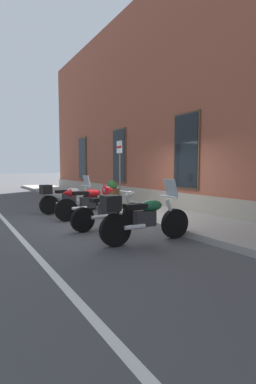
# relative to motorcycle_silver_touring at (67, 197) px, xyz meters

# --- Properties ---
(ground_plane) EXTENTS (140.00, 140.00, 0.00)m
(ground_plane) POSITION_rel_motorcycle_silver_touring_xyz_m (2.29, 1.12, -0.53)
(ground_plane) COLOR #424244
(sidewalk) EXTENTS (33.41, 2.23, 0.14)m
(sidewalk) POSITION_rel_motorcycle_silver_touring_xyz_m (2.29, 2.23, -0.46)
(sidewalk) COLOR gray
(sidewalk) RESTS_ON ground_plane
(lane_stripe) EXTENTS (33.41, 0.12, 0.01)m
(lane_stripe) POSITION_rel_motorcycle_silver_touring_xyz_m (2.29, -2.08, -0.53)
(lane_stripe) COLOR silver
(lane_stripe) RESTS_ON ground_plane
(brick_pub_facade) EXTENTS (27.41, 6.56, 8.46)m
(brick_pub_facade) POSITION_rel_motorcycle_silver_touring_xyz_m (2.29, 6.57, 3.69)
(brick_pub_facade) COLOR brown
(brick_pub_facade) RESTS_ON ground_plane
(motorcycle_silver_touring) EXTENTS (0.67, 2.19, 1.28)m
(motorcycle_silver_touring) POSITION_rel_motorcycle_silver_touring_xyz_m (0.00, 0.00, 0.00)
(motorcycle_silver_touring) COLOR black
(motorcycle_silver_touring) RESTS_ON ground_plane
(motorcycle_red_sport) EXTENTS (0.62, 2.08, 1.05)m
(motorcycle_red_sport) POSITION_rel_motorcycle_silver_touring_xyz_m (1.58, 0.23, 0.03)
(motorcycle_red_sport) COLOR black
(motorcycle_red_sport) RESTS_ON ground_plane
(motorcycle_yellow_naked) EXTENTS (0.62, 2.13, 0.93)m
(motorcycle_yellow_naked) POSITION_rel_motorcycle_silver_touring_xyz_m (3.01, 0.10, -0.06)
(motorcycle_yellow_naked) COLOR black
(motorcycle_yellow_naked) RESTS_ON ground_plane
(motorcycle_green_touring) EXTENTS (0.62, 2.11, 1.32)m
(motorcycle_green_touring) POSITION_rel_motorcycle_silver_touring_xyz_m (4.64, 0.02, 0.01)
(motorcycle_green_touring) COLOR black
(motorcycle_green_touring) RESTS_ON ground_plane
(parking_sign) EXTENTS (0.36, 0.07, 2.41)m
(parking_sign) POSITION_rel_motorcycle_silver_touring_xyz_m (0.31, 1.90, 1.17)
(parking_sign) COLOR #4C4C51
(parking_sign) RESTS_ON sidewalk
(barrel_planter) EXTENTS (0.63, 0.63, 0.93)m
(barrel_planter) POSITION_rel_motorcycle_silver_touring_xyz_m (-0.39, 1.94, -0.00)
(barrel_planter) COLOR brown
(barrel_planter) RESTS_ON sidewalk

